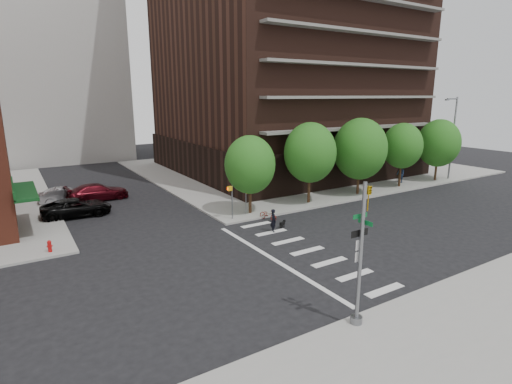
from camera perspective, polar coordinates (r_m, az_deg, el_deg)
The scene contains 19 objects.
ground at distance 23.38m, azimuth 1.54°, elevation -9.88°, with size 120.00×120.00×0.00m, color black.
sidewalk_ne at distance 53.32m, azimuth 6.07°, elevation 3.60°, with size 39.00×33.00×0.15m, color gray.
crosswalk at distance 24.57m, azimuth 5.89°, elevation -8.73°, with size 3.85×13.00×0.01m.
tree_a at distance 31.21m, azimuth -0.87°, elevation 3.91°, with size 4.00×4.00×5.90m.
tree_b at distance 34.57m, azimuth 7.73°, elevation 5.59°, with size 4.50×4.50×6.65m.
tree_c at distance 38.66m, azimuth 14.65°, elevation 5.97°, with size 5.00×5.00×6.80m.
tree_d at distance 43.19m, azimuth 20.19°, elevation 6.21°, with size 4.00×4.00×6.20m.
tree_e at distance 48.05m, azimuth 24.65°, elevation 6.36°, with size 4.50×4.50×6.35m.
traffic_signal at distance 16.77m, azimuth 14.66°, elevation -10.15°, with size 0.90×0.75×6.00m.
pedestrian_signal at distance 30.36m, azimuth -3.01°, elevation -0.62°, with size 2.18×0.67×2.60m.
fire_hydrant at distance 27.17m, azimuth -27.40°, elevation -6.80°, with size 0.24×0.24×0.73m.
streetlamp at distance 49.31m, azimuth 26.25°, elevation 7.59°, with size 2.14×0.22×9.00m.
parked_car_black at distance 34.48m, azimuth -24.24°, elevation -2.03°, with size 5.19×2.39×1.44m, color black.
parked_car_maroon at distance 38.92m, azimuth -21.68°, elevation -0.01°, with size 5.37×2.18×1.56m, color #40080F.
parked_car_silver at distance 39.36m, azimuth -25.65°, elevation -0.39°, with size 4.17×1.45×1.37m, color gray.
scooter at distance 30.62m, azimuth 1.75°, elevation -3.25°, with size 0.57×1.62×0.85m, color maroon.
dog_walker at distance 27.92m, azimuth 2.51°, elevation -4.09°, with size 0.40×0.60×1.65m, color black.
dog at distance 28.94m, azimuth 3.81°, elevation -4.50°, with size 0.62×0.37×0.52m.
pedestrian_far at distance 45.66m, azimuth 19.93°, elevation 2.46°, with size 0.72×0.92×1.90m, color navy.
Camera 1 is at (-11.84, -17.87, 9.35)m, focal length 28.00 mm.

